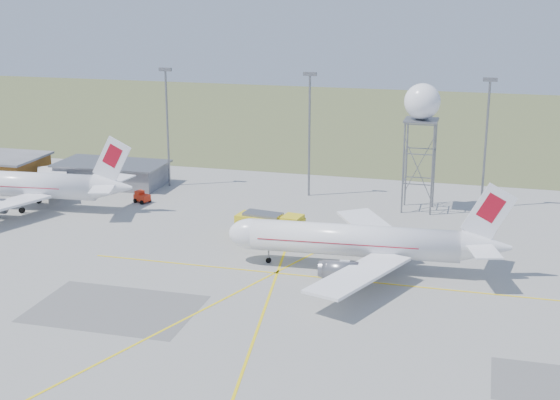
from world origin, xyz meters
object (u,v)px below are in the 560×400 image
(airliner_main, at_px, (359,241))
(fire_truck, at_px, (272,227))
(airliner_far, at_px, (20,185))
(baggage_tug, at_px, (142,198))
(radar_tower, at_px, (420,140))

(airliner_main, bearing_deg, fire_truck, -35.38)
(airliner_far, bearing_deg, baggage_tug, -160.80)
(fire_truck, bearing_deg, radar_tower, 56.08)
(airliner_far, relative_size, fire_truck, 3.61)
(airliner_main, height_order, airliner_far, airliner_far)
(airliner_main, height_order, baggage_tug, airliner_main)
(radar_tower, xyz_separation_m, fire_truck, (-18.12, -19.75, -9.29))
(airliner_main, bearing_deg, baggage_tug, -31.89)
(airliner_far, bearing_deg, fire_truck, 168.52)
(airliner_main, height_order, fire_truck, airliner_main)
(airliner_far, distance_m, radar_tower, 62.71)
(airliner_main, distance_m, baggage_tug, 44.19)
(airliner_main, relative_size, fire_truck, 3.56)
(baggage_tug, bearing_deg, fire_truck, -4.27)
(radar_tower, relative_size, fire_truck, 2.01)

